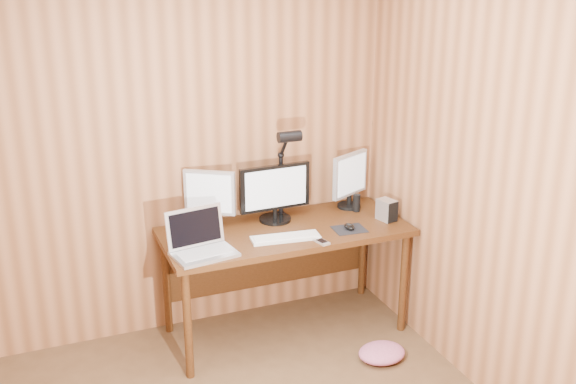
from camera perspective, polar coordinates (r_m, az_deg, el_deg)
room_shell at (r=2.50m, az=-6.24°, el=-8.61°), size 4.00×4.00×4.00m
desk at (r=4.50m, az=-0.59°, el=-4.25°), size 1.60×0.70×0.75m
monitor_center at (r=4.46m, az=-1.11°, el=-0.05°), size 0.49×0.21×0.39m
monitor_left at (r=4.38m, az=-6.64°, el=-0.45°), size 0.30×0.21×0.38m
monitor_right at (r=4.72m, az=5.26°, el=1.11°), size 0.32×0.18×0.39m
laptop at (r=4.05m, az=-7.43°, el=-4.27°), size 0.40×0.33×0.26m
keyboard at (r=4.23m, az=-0.21°, el=-3.88°), size 0.45×0.18×0.02m
mousepad at (r=4.39m, az=5.21°, el=-3.16°), size 0.22×0.18×0.00m
mouse at (r=4.39m, az=5.22°, el=-2.92°), size 0.09×0.12×0.04m
hard_drive at (r=4.56m, az=8.36°, el=-1.52°), size 0.12×0.15×0.14m
phone at (r=4.18m, az=2.88°, el=-4.23°), size 0.08×0.12×0.02m
speaker at (r=4.70m, az=5.83°, el=-0.93°), size 0.05×0.05×0.12m
desk_lamp at (r=4.41m, az=-0.21°, el=2.68°), size 0.15×0.22×0.67m
fabric_pile at (r=4.43m, az=7.94°, el=-13.34°), size 0.32×0.26×0.10m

